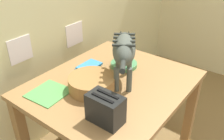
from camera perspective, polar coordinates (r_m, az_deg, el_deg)
dining_table at (r=1.79m, az=0.00°, el=-5.34°), size 1.12×0.96×0.75m
cat at (r=1.66m, az=2.76°, el=4.67°), size 0.54×0.38×0.33m
saucer_bowl at (r=1.93m, az=2.76°, el=1.29°), size 0.21×0.21×0.03m
coffee_mug at (r=1.91m, az=2.86°, el=2.89°), size 0.13×0.09×0.09m
magazine at (r=1.67m, az=-14.39°, el=-5.14°), size 0.26×0.25×0.01m
book_stack at (r=1.90m, az=-5.39°, el=0.78°), size 0.19×0.14×0.04m
wicker_basket at (r=1.64m, az=-4.72°, el=-3.00°), size 0.31×0.31×0.09m
toaster at (r=1.36m, az=-1.54°, el=-8.96°), size 0.12×0.20×0.18m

